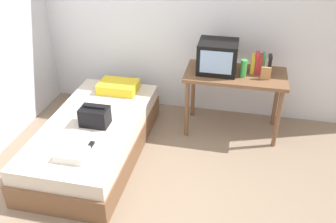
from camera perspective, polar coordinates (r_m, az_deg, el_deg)
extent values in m
plane|color=#84705B|center=(3.54, -1.90, -15.06)|extent=(8.00, 8.00, 0.00)
cube|color=silver|center=(4.59, 4.05, 15.20)|extent=(5.20, 0.10, 2.60)
cube|color=brown|center=(4.19, -11.30, -4.85)|extent=(1.00, 2.00, 0.26)
cube|color=beige|center=(4.07, -11.60, -2.41)|extent=(0.97, 1.94, 0.16)
cube|color=brown|center=(4.27, 10.60, 5.70)|extent=(1.16, 0.60, 0.04)
cylinder|color=brown|center=(4.28, 2.99, 0.38)|extent=(0.05, 0.05, 0.74)
cylinder|color=brown|center=(4.27, 16.88, -1.15)|extent=(0.05, 0.05, 0.74)
cylinder|color=brown|center=(4.70, 3.98, 3.30)|extent=(0.05, 0.05, 0.74)
cylinder|color=brown|center=(4.69, 16.65, 1.91)|extent=(0.05, 0.05, 0.74)
cube|color=black|center=(4.21, 7.82, 8.54)|extent=(0.44, 0.38, 0.36)
cube|color=#8CB2E0|center=(4.03, 7.56, 7.64)|extent=(0.35, 0.01, 0.26)
cylinder|color=green|center=(4.16, 11.79, 6.65)|extent=(0.07, 0.07, 0.20)
cube|color=gold|center=(4.31, 13.17, 7.33)|extent=(0.04, 0.17, 0.19)
cube|color=#B72D33|center=(4.31, 13.78, 7.49)|extent=(0.04, 0.16, 0.23)
cube|color=#B72D33|center=(4.31, 14.30, 7.30)|extent=(0.04, 0.16, 0.21)
cube|color=#337F47|center=(4.31, 14.75, 7.37)|extent=(0.02, 0.14, 0.23)
cube|color=gray|center=(4.32, 15.14, 7.13)|extent=(0.04, 0.16, 0.20)
cube|color=black|center=(4.32, 15.67, 7.16)|extent=(0.04, 0.13, 0.21)
cube|color=#B27F4C|center=(4.17, 15.15, 5.82)|extent=(0.11, 0.02, 0.14)
cube|color=yellow|center=(4.56, -7.82, 3.89)|extent=(0.47, 0.33, 0.12)
cube|color=black|center=(3.91, -11.44, -0.75)|extent=(0.30, 0.20, 0.20)
cylinder|color=black|center=(3.85, -11.62, 0.70)|extent=(0.24, 0.02, 0.02)
cube|color=white|center=(3.79, -14.46, -4.04)|extent=(0.21, 0.29, 0.01)
cube|color=black|center=(3.62, -12.22, -5.41)|extent=(0.04, 0.16, 0.02)
cube|color=#B7B7BC|center=(4.29, -13.14, 0.72)|extent=(0.04, 0.14, 0.02)
cube|color=white|center=(3.51, -14.85, -6.52)|extent=(0.28, 0.22, 0.08)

